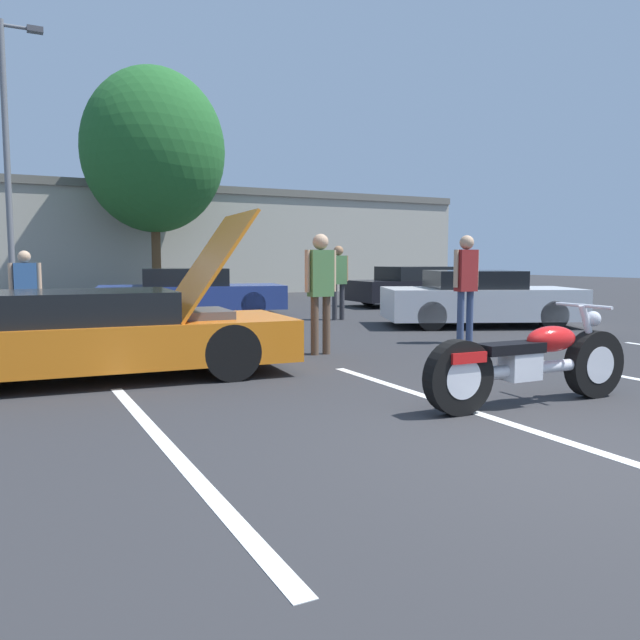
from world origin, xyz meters
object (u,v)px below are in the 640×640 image
Objects in this scene: parked_car_mid_right_row at (479,299)px; parked_car_mid_left_row at (191,293)px; parked_car_right_row at (418,287)px; spectator_by_show_car at (466,279)px; tree_background at (154,151)px; spectator_midground at (26,289)px; spectator_near_motorcycle at (321,282)px; light_pole at (9,153)px; motorcycle at (530,363)px; spectator_far_lot at (338,276)px; show_car_hood_open at (101,334)px.

parked_car_mid_left_row is at bearing 156.33° from parked_car_mid_right_row.
parked_car_mid_left_row is 1.11× the size of parked_car_right_row.
spectator_by_show_car reaches higher than parked_car_right_row.
parked_car_mid_right_row is (4.19, -12.20, -4.66)m from tree_background.
spectator_by_show_car reaches higher than spectator_midground.
tree_background is 14.85m from spectator_near_motorcycle.
spectator_near_motorcycle is at bearing -92.81° from tree_background.
parked_car_mid_left_row is 2.68× the size of spectator_near_motorcycle.
light_pole is 1.02× the size of tree_background.
parked_car_right_row reaches higher than motorcycle.
spectator_midground is (-4.24, 7.36, 0.52)m from motorcycle.
spectator_by_show_car is 7.55m from spectator_midground.
motorcycle is 13.34m from parked_car_right_row.
spectator_far_lot is at bearing -143.86° from parked_car_right_row.
spectator_by_show_car is at bearing 9.08° from show_car_hood_open.
spectator_midground is (-4.61, -10.78, -4.30)m from tree_background.
tree_background is at bearing 98.34° from spectator_by_show_car.
show_car_hood_open is 7.94m from spectator_far_lot.
motorcycle is at bearing -103.67° from parked_car_mid_right_row.
motorcycle is 0.50× the size of parked_car_mid_left_row.
spectator_far_lot is at bearing 44.56° from show_car_hood_open.
spectator_far_lot is at bearing 89.35° from spectator_by_show_car.
spectator_midground is at bearing 121.79° from motorcycle.
parked_car_mid_left_row is at bearing -95.56° from tree_background.
show_car_hood_open reaches higher than motorcycle.
parked_car_right_row is at bearing -23.40° from light_pole.
light_pole is at bearing -157.46° from tree_background.
parked_car_mid_left_row is (3.93, -4.98, -3.95)m from light_pole.
spectator_by_show_car reaches higher than spectator_far_lot.
spectator_by_show_car is (6.69, -12.34, -3.41)m from light_pole.
show_car_hood_open reaches higher than spectator_by_show_car.
parked_car_mid_left_row is 2.64× the size of spectator_by_show_car.
spectator_near_motorcycle is (-0.33, 3.89, 0.67)m from motorcycle.
parked_car_mid_right_row is 8.93m from spectator_midground.
light_pole reaches higher than parked_car_right_row.
motorcycle is 4.93m from show_car_hood_open.
light_pole is at bearing 89.93° from spectator_midground.
parked_car_right_row is at bearing 12.20° from parked_car_mid_left_row.
parked_car_mid_left_row is 5.55m from spectator_midground.
parked_car_right_row is at bearing 59.34° from spectator_by_show_car.
light_pole is 4.48× the size of spectator_by_show_car.
parked_car_mid_left_row is at bearing 71.98° from show_car_hood_open.
spectator_near_motorcycle is (-7.25, -7.51, 0.51)m from parked_car_right_row.
parked_car_mid_left_row is 7.20m from parked_car_mid_right_row.
parked_car_right_row is (2.35, 5.46, 0.01)m from parked_car_mid_right_row.
parked_car_right_row is 2.37× the size of spectator_by_show_car.
tree_background is 13.71m from parked_car_mid_right_row.
tree_background reaches higher than spectator_far_lot.
parked_car_mid_right_row is 3.32m from spectator_far_lot.
parked_car_mid_right_row is at bearing -110.51° from parked_car_right_row.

